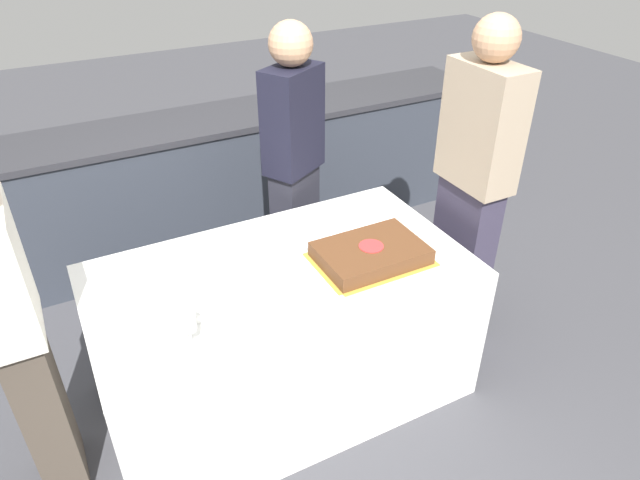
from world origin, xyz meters
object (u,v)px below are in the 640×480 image
cake (371,253)px  wine_glass (188,321)px  plate_stack (186,308)px  person_seated_left (15,331)px  person_cutting_cake (294,166)px  person_seated_right (472,187)px

cake → wine_glass: bearing=-168.9°
plate_stack → person_seated_left: size_ratio=0.12×
wine_glass → person_cutting_cake: size_ratio=0.11×
wine_glass → person_seated_left: bearing=152.7°
cake → wine_glass: (-0.90, -0.18, 0.09)m
person_seated_left → plate_stack: bearing=-98.2°
cake → wine_glass: size_ratio=2.81×
plate_stack → person_cutting_cake: size_ratio=0.12×
cake → wine_glass: wine_glass is taller
person_seated_right → person_cutting_cake: bearing=-136.1°
cake → person_seated_left: size_ratio=0.33×
person_cutting_cake → person_seated_right: bearing=104.1°
cake → wine_glass: 0.92m
plate_stack → person_seated_right: bearing=3.3°
wine_glass → person_seated_left: person_seated_left is taller
person_seated_left → wine_glass: bearing=-117.3°
wine_glass → person_cutting_cake: bearing=47.9°
wine_glass → cake: bearing=11.1°
person_cutting_cake → cake: bearing=60.2°
person_cutting_cake → person_seated_left: bearing=-4.4°
person_cutting_cake → person_seated_left: person_cutting_cake is taller
plate_stack → person_cutting_cake: person_cutting_cake is taller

